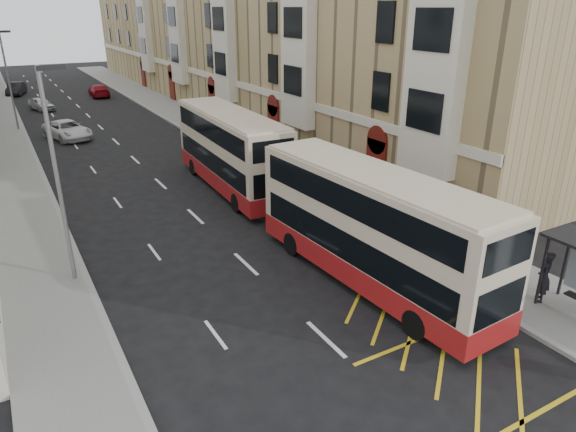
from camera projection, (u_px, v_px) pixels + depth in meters
ground at (411, 419)px, 13.33m from camera, size 200.00×200.00×0.00m
pavement_right at (229, 139)px, 41.07m from camera, size 4.00×120.00×0.15m
pavement_left at (14, 167)px, 33.95m from camera, size 3.00×120.00×0.15m
kerb_right at (205, 142)px, 40.15m from camera, size 0.25×120.00×0.15m
kerb_left at (38, 164)px, 34.64m from camera, size 0.25×120.00×0.15m
road_markings at (90, 117)px, 49.47m from camera, size 10.00×110.00×0.01m
terrace_right at (227, 31)px, 53.75m from camera, size 10.75×79.00×15.25m
guard_railing at (432, 252)px, 20.49m from camera, size 0.06×6.56×1.01m
street_lamp_near at (57, 167)px, 18.29m from camera, size 0.93×0.18×8.00m
street_lamp_far at (8, 75)px, 42.39m from camera, size 0.93×0.18×8.00m
double_decker_front at (372, 228)px, 19.12m from camera, size 3.21×11.35×4.48m
double_decker_rear at (231, 151)px, 29.32m from camera, size 3.04×11.37×4.50m
pedestrian_near at (544, 277)px, 18.08m from camera, size 0.83×0.77×1.91m
pedestrian_mid at (491, 255)px, 20.12m from camera, size 0.75×0.60×1.52m
pedestrian_far at (464, 251)px, 20.33m from camera, size 0.99×0.85×1.60m
white_van at (67, 130)px, 41.23m from camera, size 3.65×5.66×1.45m
car_silver at (41, 104)px, 52.50m from camera, size 2.59×4.09×1.30m
car_dark at (16, 89)px, 61.67m from camera, size 2.66×4.69×1.46m
car_red at (99, 90)px, 60.53m from camera, size 2.23×5.00×1.42m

